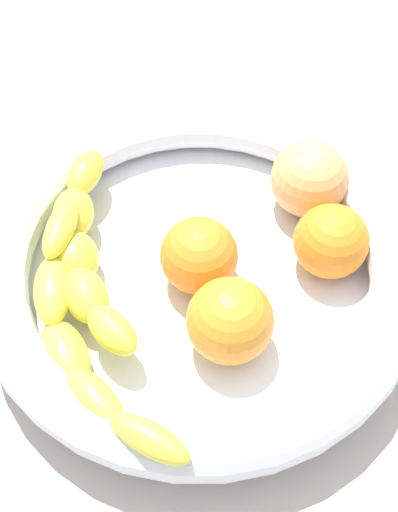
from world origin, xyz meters
TOP-DOWN VIEW (x-y plane):
  - kitchen_counter at (0.00, 0.00)cm, footprint 120.00×120.00cm
  - fruit_bowl at (0.00, 0.00)cm, footprint 34.55×34.55cm
  - banana_draped_left at (-0.31, 9.14)cm, footprint 19.93×9.68cm
  - banana_draped_right at (-8.26, 7.87)cm, footprint 21.38×14.09cm
  - orange_front at (-5.66, -2.80)cm, footprint 6.44×6.44cm
  - orange_mid_left at (0.41, -0.13)cm, footprint 6.10×6.10cm
  - orange_mid_right at (2.44, -10.15)cm, footprint 5.97×5.97cm
  - peach_blush at (8.54, -8.37)cm, footprint 6.51×6.51cm

SIDE VIEW (x-z plane):
  - kitchen_counter at x=0.00cm, z-range 0.00..3.00cm
  - fruit_bowl at x=0.00cm, z-range 3.12..9.39cm
  - banana_draped_left at x=-0.31cm, z-range 5.59..10.13cm
  - banana_draped_right at x=-8.26cm, z-range 5.50..10.81cm
  - orange_mid_right at x=2.44cm, z-range 5.27..11.23cm
  - orange_mid_left at x=0.41cm, z-range 5.27..11.37cm
  - orange_front at x=-5.66cm, z-range 5.27..11.71cm
  - peach_blush at x=8.54cm, z-range 5.27..11.78cm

